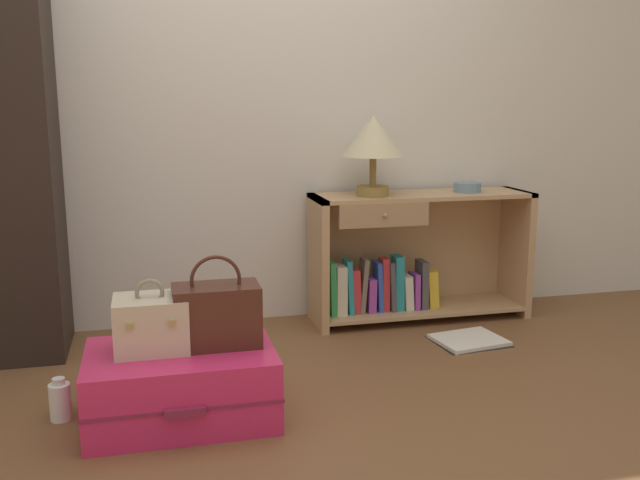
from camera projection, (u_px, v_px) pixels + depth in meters
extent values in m
plane|color=brown|center=(311.00, 442.00, 2.46)|extent=(9.00, 9.00, 0.00)
cube|color=silver|center=(244.00, 75.00, 3.63)|extent=(6.40, 0.10, 2.60)
cube|color=tan|center=(318.00, 262.00, 3.66)|extent=(0.04, 0.34, 0.69)
cube|color=tan|center=(516.00, 251.00, 3.93)|extent=(0.04, 0.34, 0.69)
cube|color=tan|center=(422.00, 195.00, 3.73)|extent=(1.18, 0.34, 0.02)
cube|color=tan|center=(419.00, 308.00, 3.86)|extent=(1.10, 0.34, 0.02)
cube|color=tan|center=(409.00, 250.00, 3.95)|extent=(1.10, 0.01, 0.67)
cube|color=#A68259|center=(384.00, 215.00, 3.53)|extent=(0.47, 0.02, 0.12)
sphere|color=#9E844C|center=(385.00, 216.00, 3.52)|extent=(0.02, 0.02, 0.02)
cube|color=green|center=(331.00, 288.00, 3.68)|extent=(0.04, 0.13, 0.29)
cube|color=beige|center=(339.00, 290.00, 3.70)|extent=(0.06, 0.13, 0.26)
cube|color=teal|center=(348.00, 286.00, 3.70)|extent=(0.04, 0.11, 0.29)
cube|color=red|center=(355.00, 291.00, 3.72)|extent=(0.06, 0.09, 0.24)
cube|color=#726659|center=(363.00, 285.00, 3.72)|extent=(0.05, 0.10, 0.29)
cube|color=purple|center=(370.00, 295.00, 3.74)|extent=(0.04, 0.10, 0.18)
cube|color=#2D51B2|center=(378.00, 286.00, 3.74)|extent=(0.04, 0.10, 0.27)
cube|color=red|center=(384.00, 284.00, 3.75)|extent=(0.04, 0.08, 0.29)
cube|color=#4C474C|center=(390.00, 286.00, 3.76)|extent=(0.04, 0.11, 0.27)
cube|color=teal|center=(397.00, 283.00, 3.77)|extent=(0.05, 0.09, 0.30)
cube|color=beige|center=(406.00, 292.00, 3.79)|extent=(0.06, 0.11, 0.19)
cube|color=purple|center=(414.00, 290.00, 3.80)|extent=(0.03, 0.11, 0.20)
cube|color=#4C474C|center=(422.00, 284.00, 3.80)|extent=(0.04, 0.12, 0.26)
cube|color=gold|center=(431.00, 289.00, 3.82)|extent=(0.07, 0.09, 0.21)
cylinder|color=olive|center=(373.00, 191.00, 3.63)|extent=(0.17, 0.17, 0.05)
cylinder|color=olive|center=(373.00, 171.00, 3.61)|extent=(0.04, 0.04, 0.15)
cone|color=beige|center=(373.00, 136.00, 3.58)|extent=(0.32, 0.32, 0.21)
cylinder|color=slate|center=(467.00, 187.00, 3.78)|extent=(0.15, 0.15, 0.05)
cube|color=#DB2860|center=(181.00, 384.00, 2.62)|extent=(0.69, 0.47, 0.27)
cube|color=maroon|center=(181.00, 384.00, 2.62)|extent=(0.70, 0.48, 0.01)
cube|color=maroon|center=(185.00, 412.00, 2.39)|extent=(0.14, 0.02, 0.03)
cube|color=beige|center=(151.00, 324.00, 2.58)|extent=(0.27, 0.21, 0.20)
torus|color=gray|center=(150.00, 293.00, 2.56)|extent=(0.11, 0.02, 0.11)
cube|color=tan|center=(130.00, 326.00, 2.45)|extent=(0.02, 0.01, 0.02)
cube|color=tan|center=(172.00, 322.00, 2.49)|extent=(0.02, 0.01, 0.02)
cube|color=#472319|center=(217.00, 316.00, 2.63)|extent=(0.32, 0.18, 0.23)
torus|color=#472319|center=(216.00, 280.00, 2.60)|extent=(0.19, 0.01, 0.19)
cylinder|color=white|center=(60.00, 402.00, 2.62)|extent=(0.08, 0.08, 0.14)
cylinder|color=silver|center=(59.00, 381.00, 2.61)|extent=(0.05, 0.05, 0.02)
cube|color=white|center=(469.00, 340.00, 3.47)|extent=(0.36, 0.31, 0.02)
cube|color=black|center=(469.00, 341.00, 3.48)|extent=(0.36, 0.31, 0.01)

